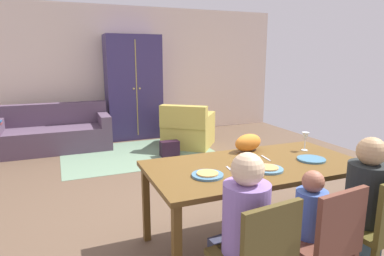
# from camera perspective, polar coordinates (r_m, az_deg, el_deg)

# --- Properties ---
(ground_plane) EXTENTS (7.08, 6.29, 0.02)m
(ground_plane) POSITION_cam_1_polar(r_m,az_deg,el_deg) (4.59, -3.14, -9.47)
(ground_plane) COLOR brown
(back_wall) EXTENTS (7.08, 0.10, 2.70)m
(back_wall) POSITION_cam_1_polar(r_m,az_deg,el_deg) (7.37, -11.51, 9.36)
(back_wall) COLOR beige
(back_wall) RESTS_ON ground_plane
(dining_table) EXTENTS (1.89, 0.96, 0.76)m
(dining_table) POSITION_cam_1_polar(r_m,az_deg,el_deg) (3.01, 10.79, -7.25)
(dining_table) COLOR brown
(dining_table) RESTS_ON ground_plane
(plate_near_man) EXTENTS (0.25, 0.25, 0.02)m
(plate_near_man) POSITION_cam_1_polar(r_m,az_deg,el_deg) (2.64, 2.66, -8.03)
(plate_near_man) COLOR teal
(plate_near_man) RESTS_ON dining_table
(pizza_near_man) EXTENTS (0.17, 0.17, 0.01)m
(pizza_near_man) POSITION_cam_1_polar(r_m,az_deg,el_deg) (2.64, 2.67, -7.73)
(pizza_near_man) COLOR #DA9B4E
(pizza_near_man) RESTS_ON plate_near_man
(plate_near_child) EXTENTS (0.25, 0.25, 0.02)m
(plate_near_child) POSITION_cam_1_polar(r_m,az_deg,el_deg) (2.84, 12.83, -6.86)
(plate_near_child) COLOR teal
(plate_near_child) RESTS_ON dining_table
(pizza_near_child) EXTENTS (0.17, 0.17, 0.01)m
(pizza_near_child) POSITION_cam_1_polar(r_m,az_deg,el_deg) (2.84, 12.84, -6.58)
(pizza_near_child) COLOR tan
(pizza_near_child) RESTS_ON plate_near_child
(plate_near_woman) EXTENTS (0.25, 0.25, 0.02)m
(plate_near_woman) POSITION_cam_1_polar(r_m,az_deg,el_deg) (3.21, 19.68, -5.05)
(plate_near_woman) COLOR teal
(plate_near_woman) RESTS_ON dining_table
(wine_glass) EXTENTS (0.07, 0.07, 0.19)m
(wine_glass) POSITION_cam_1_polar(r_m,az_deg,el_deg) (3.49, 18.77, -1.55)
(wine_glass) COLOR silver
(wine_glass) RESTS_ON dining_table
(fork) EXTENTS (0.03, 0.15, 0.01)m
(fork) POSITION_cam_1_polar(r_m,az_deg,el_deg) (2.80, 6.49, -7.02)
(fork) COLOR silver
(fork) RESTS_ON dining_table
(knife) EXTENTS (0.03, 0.17, 0.01)m
(knife) POSITION_cam_1_polar(r_m,az_deg,el_deg) (3.15, 12.47, -5.04)
(knife) COLOR silver
(knife) RESTS_ON dining_table
(person_man) EXTENTS (0.31, 0.41, 1.11)m
(person_man) POSITION_cam_1_polar(r_m,az_deg,el_deg) (2.31, 8.46, -18.29)
(person_man) COLOR #36384E
(person_man) RESTS_ON ground_plane
(dining_chair_child) EXTENTS (0.46, 0.46, 0.87)m
(dining_chair_child) POSITION_cam_1_polar(r_m,az_deg,el_deg) (2.50, 21.73, -17.21)
(dining_chair_child) COLOR brown
(dining_chair_child) RESTS_ON ground_plane
(person_child) EXTENTS (0.22, 0.30, 0.92)m
(person_child) POSITION_cam_1_polar(r_m,az_deg,el_deg) (2.62, 18.77, -16.94)
(person_child) COLOR #3F3753
(person_child) RESTS_ON ground_plane
(dining_chair_woman) EXTENTS (0.45, 0.45, 0.87)m
(dining_chair_woman) POSITION_cam_1_polar(r_m,az_deg,el_deg) (2.85, 29.53, -14.17)
(dining_chair_woman) COLOR #50471A
(dining_chair_woman) RESTS_ON ground_plane
(person_woman) EXTENTS (0.30, 0.41, 1.11)m
(person_woman) POSITION_cam_1_polar(r_m,az_deg,el_deg) (2.93, 26.75, -12.67)
(person_woman) COLOR #2C4450
(person_woman) RESTS_ON ground_plane
(cat) EXTENTS (0.35, 0.24, 0.17)m
(cat) POSITION_cam_1_polar(r_m,az_deg,el_deg) (3.35, 9.55, -2.47)
(cat) COLOR orange
(cat) RESTS_ON dining_table
(area_rug) EXTENTS (2.60, 1.80, 0.01)m
(area_rug) POSITION_cam_1_polar(r_m,az_deg,el_deg) (5.95, -8.93, -4.35)
(area_rug) COLOR slate
(area_rug) RESTS_ON ground_plane
(couch) EXTENTS (1.95, 0.86, 0.82)m
(couch) POSITION_cam_1_polar(r_m,az_deg,el_deg) (6.57, -22.45, -0.88)
(couch) COLOR #564256
(couch) RESTS_ON ground_plane
(armchair) EXTENTS (1.20, 1.20, 0.82)m
(armchair) POSITION_cam_1_polar(r_m,az_deg,el_deg) (6.30, -0.70, -0.32)
(armchair) COLOR #AF9A43
(armchair) RESTS_ON ground_plane
(armoire) EXTENTS (1.10, 0.59, 2.10)m
(armoire) POSITION_cam_1_polar(r_m,az_deg,el_deg) (7.03, -9.95, 6.84)
(armoire) COLOR #362C5D
(armoire) RESTS_ON ground_plane
(handbag) EXTENTS (0.32, 0.16, 0.26)m
(handbag) POSITION_cam_1_polar(r_m,az_deg,el_deg) (5.76, -3.84, -3.49)
(handbag) COLOR black
(handbag) RESTS_ON ground_plane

